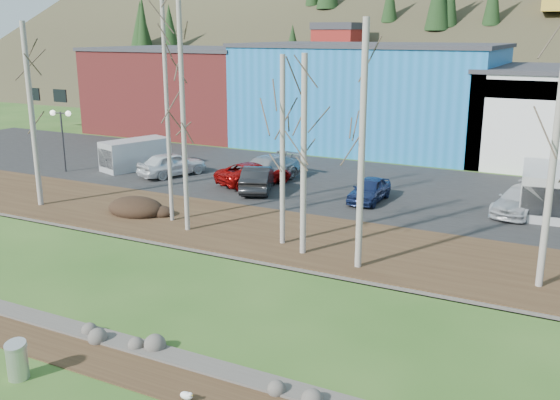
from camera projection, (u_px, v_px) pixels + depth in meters
The scene contains 27 objects.
dirt_strip at pixel (133, 368), 17.60m from camera, with size 80.00×1.80×0.03m, color #382616.
near_bank_rocks at pixel (156, 353), 18.46m from camera, with size 80.00×0.80×0.50m, color #47423D, non-canonical shape.
river at pixel (228, 302), 21.98m from camera, with size 80.00×8.00×0.90m, color black, non-canonical shape.
far_bank_rocks at pixel (281, 264), 25.51m from camera, with size 80.00×0.80×0.46m, color #47423D, non-canonical shape.
far_bank at pixel (313, 240), 28.23m from camera, with size 80.00×7.00×0.15m, color #382616.
parking_lot at pixel (385, 190), 37.25m from camera, with size 80.00×14.00×0.14m, color black.
building_brick at pixel (189, 90), 58.85m from camera, with size 16.32×12.24×7.80m.
building_blue at pixel (370, 96), 50.85m from camera, with size 20.40×12.24×8.30m.
litter_bin at pixel (17, 362), 17.02m from camera, with size 0.57×0.57×0.98m, color silver.
seagull at pixel (187, 396), 16.01m from camera, with size 0.44×0.20×0.31m.
dirt_mound at pixel (136, 207), 32.11m from camera, with size 3.13×2.21×0.61m, color black.
birch_0 at pixel (32, 116), 32.53m from camera, with size 0.28×0.28×9.59m.
birch_1 at pixel (167, 101), 29.45m from camera, with size 0.20×0.20×11.81m.
birch_2 at pixel (183, 109), 28.01m from camera, with size 0.22×0.22×11.40m.
birch_3 at pixel (304, 157), 25.35m from camera, with size 0.25×0.25×8.26m.
birch_4 at pixel (283, 152), 26.59m from camera, with size 0.23×0.23×8.16m.
birch_5 at pixel (362, 148), 23.63m from camera, with size 0.26×0.26×9.58m.
birch_6 at pixel (554, 156), 21.71m from camera, with size 0.26×0.26×9.74m.
street_lamp at pixel (61, 124), 40.92m from camera, with size 1.55×0.55×4.09m.
car_0 at pixel (172, 164), 40.38m from camera, with size 1.83×4.54×1.55m, color white.
car_1 at pixel (258, 178), 36.52m from camera, with size 1.59×4.57×1.50m, color black.
car_2 at pixel (255, 173), 38.13m from camera, with size 2.25×4.87×1.35m, color #9E0B0A.
car_3 at pixel (265, 170), 38.63m from camera, with size 2.22×5.46×1.58m, color #95979B.
car_4 at pixel (369, 190), 34.30m from camera, with size 1.55×3.84×1.31m, color navy.
car_5 at pixel (520, 201), 32.01m from camera, with size 1.90×4.66×1.35m, color silver.
van_white at pixel (544, 191), 32.06m from camera, with size 2.67×5.45×2.31m.
van_grey at pixel (133, 155), 42.28m from camera, with size 3.26×4.91×1.99m.
Camera 1 is at (10.88, -10.01, 9.22)m, focal length 40.00 mm.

